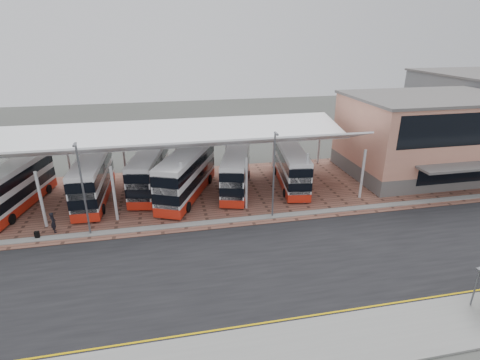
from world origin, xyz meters
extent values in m
plane|color=#40423D|center=(0.00, 0.00, 0.00)|extent=(140.00, 140.00, 0.00)
cube|color=black|center=(0.00, -1.00, 0.01)|extent=(120.00, 14.00, 0.02)
cube|color=brown|center=(2.00, 13.00, 0.03)|extent=(72.00, 16.00, 0.06)
cube|color=gray|center=(0.00, -9.00, 0.07)|extent=(120.00, 4.00, 0.14)
cube|color=gray|center=(0.00, 6.20, 0.07)|extent=(120.00, 0.80, 0.14)
cube|color=#E4B400|center=(0.00, -7.00, 0.03)|extent=(120.00, 0.12, 0.01)
cube|color=#E4B400|center=(0.00, -6.70, 0.03)|extent=(120.00, 0.12, 0.01)
cylinder|color=silver|center=(-24.00, 19.50, 2.30)|extent=(0.26, 0.26, 4.60)
cylinder|color=silver|center=(-18.00, 8.50, 2.60)|extent=(0.26, 0.26, 5.20)
cylinder|color=silver|center=(-18.00, 19.50, 2.30)|extent=(0.26, 0.26, 4.60)
cylinder|color=silver|center=(-12.00, 8.50, 2.60)|extent=(0.26, 0.26, 5.20)
cylinder|color=silver|center=(-12.00, 19.50, 2.30)|extent=(0.26, 0.26, 4.60)
cylinder|color=silver|center=(-6.00, 8.50, 2.60)|extent=(0.26, 0.26, 5.20)
cylinder|color=silver|center=(-6.00, 19.50, 2.30)|extent=(0.26, 0.26, 4.60)
cylinder|color=silver|center=(0.00, 8.50, 2.60)|extent=(0.26, 0.26, 5.20)
cylinder|color=silver|center=(0.00, 19.50, 2.30)|extent=(0.26, 0.26, 4.60)
cylinder|color=silver|center=(6.00, 8.50, 2.60)|extent=(0.26, 0.26, 5.20)
cylinder|color=silver|center=(6.00, 19.50, 2.30)|extent=(0.26, 0.26, 4.60)
cylinder|color=silver|center=(12.00, 8.50, 2.60)|extent=(0.26, 0.26, 5.20)
cylinder|color=silver|center=(12.00, 19.50, 2.30)|extent=(0.26, 0.26, 4.60)
cube|color=white|center=(-6.00, 10.70, 6.10)|extent=(37.00, 4.95, 1.95)
cube|color=white|center=(-6.00, 16.30, 5.90)|extent=(37.00, 7.12, 1.43)
cube|color=#5E5A58|center=(23.00, 14.00, 0.90)|extent=(18.00, 12.00, 1.80)
cube|color=tan|center=(23.00, 14.00, 5.40)|extent=(18.00, 12.00, 7.20)
cube|color=black|center=(23.00, 8.10, 6.80)|extent=(16.00, 0.25, 3.40)
cube|color=black|center=(23.00, 8.10, 2.10)|extent=(10.00, 0.25, 2.20)
cube|color=#5E5A58|center=(23.00, 7.00, 3.20)|extent=(11.00, 2.40, 0.25)
cube|color=#5E5A58|center=(23.00, 14.00, 9.10)|extent=(18.40, 12.40, 0.30)
cylinder|color=#56585E|center=(-14.00, 6.30, 4.00)|extent=(0.16, 0.16, 8.00)
cube|color=#56585E|center=(-14.00, 6.00, 8.00)|extent=(0.15, 0.90, 0.15)
cylinder|color=#56585E|center=(2.00, 6.30, 4.00)|extent=(0.16, 0.16, 8.00)
cube|color=#56585E|center=(2.00, 6.00, 8.00)|extent=(0.15, 0.90, 0.15)
cube|color=silver|center=(-21.54, 13.13, 2.35)|extent=(4.59, 10.78, 4.11)
cube|color=red|center=(-21.54, 13.13, 0.68)|extent=(4.64, 10.82, 0.86)
cube|color=black|center=(-21.54, 13.13, 1.92)|extent=(4.64, 10.82, 0.91)
cube|color=black|center=(-21.54, 13.13, 3.45)|extent=(4.64, 10.82, 0.91)
cylinder|color=black|center=(-21.09, 9.59, 0.54)|extent=(0.47, 0.99, 0.96)
cylinder|color=black|center=(-21.98, 16.68, 0.54)|extent=(0.47, 0.99, 0.96)
cylinder|color=black|center=(-19.65, 16.16, 0.54)|extent=(0.47, 0.99, 0.96)
cube|color=silver|center=(-14.55, 13.48, 2.40)|extent=(2.68, 10.79, 4.20)
cube|color=red|center=(-14.55, 13.48, 0.69)|extent=(2.72, 10.83, 0.88)
cube|color=black|center=(-14.55, 13.48, 1.96)|extent=(2.72, 10.83, 0.93)
cube|color=black|center=(-14.55, 13.48, 3.52)|extent=(2.72, 10.83, 0.93)
cube|color=black|center=(-14.66, 8.16, 2.30)|extent=(2.20, 0.15, 3.51)
cylinder|color=black|center=(-15.84, 10.07, 0.55)|extent=(0.29, 0.98, 0.98)
cylinder|color=black|center=(-13.40, 10.02, 0.55)|extent=(0.29, 0.98, 0.98)
cylinder|color=black|center=(-15.69, 16.94, 0.55)|extent=(0.29, 0.98, 0.98)
cylinder|color=black|center=(-13.25, 16.88, 0.55)|extent=(0.29, 0.98, 0.98)
cube|color=silver|center=(-9.08, 14.75, 2.32)|extent=(4.30, 10.63, 4.05)
cube|color=red|center=(-9.08, 14.75, 0.67)|extent=(4.34, 10.68, 0.85)
cube|color=black|center=(-9.08, 14.75, 1.90)|extent=(4.34, 10.68, 0.90)
cube|color=black|center=(-9.08, 14.75, 3.41)|extent=(4.34, 10.68, 0.90)
cube|color=black|center=(-10.06, 9.71, 2.23)|extent=(2.10, 0.50, 3.39)
cylinder|color=black|center=(-10.87, 11.72, 0.53)|extent=(0.44, 0.98, 0.94)
cylinder|color=black|center=(-8.55, 11.27, 0.53)|extent=(0.44, 0.98, 0.94)
cylinder|color=black|center=(-9.60, 18.24, 0.53)|extent=(0.44, 0.98, 0.94)
cylinder|color=black|center=(-7.28, 17.79, 0.53)|extent=(0.44, 0.98, 0.94)
cube|color=silver|center=(-5.31, 12.59, 2.54)|extent=(6.91, 11.45, 4.44)
cube|color=red|center=(-5.31, 12.59, 0.73)|extent=(6.97, 11.51, 0.93)
cube|color=black|center=(-5.31, 12.59, 2.07)|extent=(6.97, 11.51, 0.98)
cube|color=black|center=(-5.31, 12.59, 3.73)|extent=(6.97, 11.51, 0.98)
cube|color=black|center=(-7.56, 7.43, 2.44)|extent=(2.17, 1.02, 3.72)
cylinder|color=black|center=(-7.94, 9.78, 0.58)|extent=(0.68, 1.06, 1.03)
cylinder|color=black|center=(-5.58, 8.74, 0.58)|extent=(0.68, 1.06, 1.03)
cylinder|color=black|center=(-5.03, 16.44, 0.58)|extent=(0.68, 1.06, 1.03)
cylinder|color=black|center=(-2.67, 15.41, 0.58)|extent=(0.68, 1.06, 1.03)
cube|color=silver|center=(-0.05, 13.21, 2.29)|extent=(5.06, 10.49, 4.00)
cube|color=red|center=(-0.05, 13.21, 0.67)|extent=(5.10, 10.53, 0.84)
cube|color=black|center=(-0.05, 13.21, 1.88)|extent=(5.10, 10.53, 0.88)
cube|color=black|center=(-0.05, 13.21, 3.37)|extent=(5.10, 10.53, 0.88)
cube|color=black|center=(-1.44, 8.33, 2.20)|extent=(2.04, 0.67, 3.35)
cylinder|color=black|center=(-2.07, 10.38, 0.53)|extent=(0.51, 0.97, 0.93)
cylinder|color=black|center=(0.17, 9.74, 0.53)|extent=(0.51, 0.97, 0.93)
cylinder|color=black|center=(-0.26, 16.68, 0.53)|extent=(0.51, 0.97, 0.93)
cylinder|color=black|center=(1.98, 16.04, 0.53)|extent=(0.51, 0.97, 0.93)
cube|color=silver|center=(6.09, 13.19, 2.28)|extent=(3.82, 10.39, 3.97)
cube|color=red|center=(6.09, 13.19, 0.66)|extent=(3.86, 10.44, 0.83)
cube|color=black|center=(6.09, 13.19, 1.86)|extent=(3.86, 10.44, 0.88)
cube|color=black|center=(6.09, 13.19, 3.34)|extent=(3.86, 10.44, 0.88)
cube|color=black|center=(5.33, 8.21, 2.18)|extent=(2.07, 0.41, 3.33)
cylinder|color=black|center=(4.46, 10.15, 0.52)|extent=(0.40, 0.95, 0.92)
cylinder|color=black|center=(6.74, 9.80, 0.52)|extent=(0.40, 0.95, 0.92)
cylinder|color=black|center=(5.44, 16.57, 0.52)|extent=(0.40, 0.95, 0.92)
cylinder|color=black|center=(7.72, 16.22, 0.52)|extent=(0.40, 0.95, 0.92)
imported|color=black|center=(-17.01, 7.25, 0.98)|extent=(0.64, 0.78, 1.84)
cube|color=black|center=(-18.18, 6.44, 0.37)|extent=(0.36, 0.26, 0.62)
cylinder|color=#56585E|center=(10.74, -7.92, 1.42)|extent=(0.11, 0.11, 2.56)
camera|label=1|loc=(-7.23, -23.40, 16.07)|focal=28.00mm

